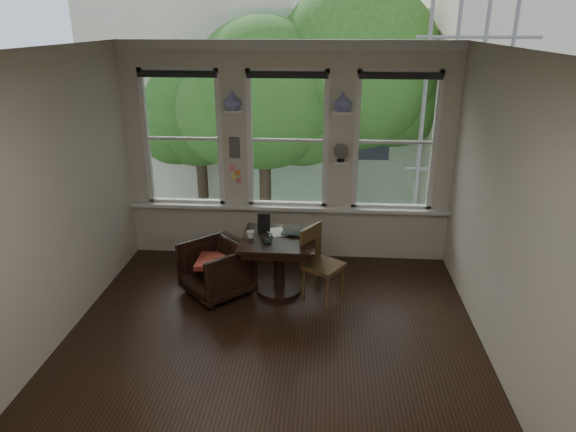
# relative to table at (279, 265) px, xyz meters

# --- Properties ---
(ground) EXTENTS (4.50, 4.50, 0.00)m
(ground) POSITION_rel_table_xyz_m (0.02, -1.09, -0.38)
(ground) COLOR black
(ground) RESTS_ON ground
(ceiling) EXTENTS (4.50, 4.50, 0.00)m
(ceiling) POSITION_rel_table_xyz_m (0.02, -1.09, 2.62)
(ceiling) COLOR silver
(ceiling) RESTS_ON ground
(wall_back) EXTENTS (4.50, 0.00, 4.50)m
(wall_back) POSITION_rel_table_xyz_m (0.02, 1.16, 1.12)
(wall_back) COLOR beige
(wall_back) RESTS_ON ground
(wall_front) EXTENTS (4.50, 0.00, 4.50)m
(wall_front) POSITION_rel_table_xyz_m (0.02, -3.34, 1.12)
(wall_front) COLOR beige
(wall_front) RESTS_ON ground
(wall_left) EXTENTS (0.00, 4.50, 4.50)m
(wall_left) POSITION_rel_table_xyz_m (-2.23, -1.09, 1.12)
(wall_left) COLOR beige
(wall_left) RESTS_ON ground
(wall_right) EXTENTS (0.00, 4.50, 4.50)m
(wall_right) POSITION_rel_table_xyz_m (2.27, -1.09, 1.12)
(wall_right) COLOR beige
(wall_right) RESTS_ON ground
(window_left) EXTENTS (1.10, 0.12, 1.90)m
(window_left) POSITION_rel_table_xyz_m (-1.43, 1.16, 1.32)
(window_left) COLOR white
(window_left) RESTS_ON ground
(window_center) EXTENTS (1.10, 0.12, 1.90)m
(window_center) POSITION_rel_table_xyz_m (0.02, 1.16, 1.32)
(window_center) COLOR white
(window_center) RESTS_ON ground
(window_right) EXTENTS (1.10, 0.12, 1.90)m
(window_right) POSITION_rel_table_xyz_m (1.47, 1.16, 1.32)
(window_right) COLOR white
(window_right) RESTS_ON ground
(shelf_left) EXTENTS (0.26, 0.16, 0.03)m
(shelf_left) POSITION_rel_table_xyz_m (-0.71, 1.06, 1.73)
(shelf_left) COLOR white
(shelf_left) RESTS_ON ground
(shelf_right) EXTENTS (0.26, 0.16, 0.03)m
(shelf_right) POSITION_rel_table_xyz_m (0.74, 1.06, 1.73)
(shelf_right) COLOR white
(shelf_right) RESTS_ON ground
(intercom) EXTENTS (0.14, 0.06, 0.28)m
(intercom) POSITION_rel_table_xyz_m (-0.71, 1.09, 1.23)
(intercom) COLOR #59544F
(intercom) RESTS_ON ground
(sticky_notes) EXTENTS (0.16, 0.01, 0.24)m
(sticky_notes) POSITION_rel_table_xyz_m (-0.71, 1.10, 0.88)
(sticky_notes) COLOR pink
(sticky_notes) RESTS_ON ground
(desk_fan) EXTENTS (0.20, 0.20, 0.24)m
(desk_fan) POSITION_rel_table_xyz_m (0.74, 1.04, 1.16)
(desk_fan) COLOR #59544F
(desk_fan) RESTS_ON ground
(vase_left) EXTENTS (0.24, 0.24, 0.25)m
(vase_left) POSITION_rel_table_xyz_m (-0.71, 1.06, 1.86)
(vase_left) COLOR silver
(vase_left) RESTS_ON shelf_left
(vase_right) EXTENTS (0.24, 0.24, 0.25)m
(vase_right) POSITION_rel_table_xyz_m (0.74, 1.06, 1.86)
(vase_right) COLOR silver
(vase_right) RESTS_ON shelf_right
(table) EXTENTS (0.90, 0.90, 0.75)m
(table) POSITION_rel_table_xyz_m (0.00, 0.00, 0.00)
(table) COLOR black
(table) RESTS_ON ground
(armchair_left) EXTENTS (1.04, 1.04, 0.68)m
(armchair_left) POSITION_rel_table_xyz_m (-0.77, -0.11, -0.04)
(armchair_left) COLOR black
(armchair_left) RESTS_ON ground
(cushion_red) EXTENTS (0.45, 0.45, 0.06)m
(cushion_red) POSITION_rel_table_xyz_m (-0.77, -0.11, 0.08)
(cushion_red) COLOR maroon
(cushion_red) RESTS_ON armchair_left
(side_chair_right) EXTENTS (0.58, 0.58, 0.92)m
(side_chair_right) POSITION_rel_table_xyz_m (0.55, -0.13, 0.09)
(side_chair_right) COLOR #3F2D16
(side_chair_right) RESTS_ON ground
(laptop) EXTENTS (0.39, 0.28, 0.03)m
(laptop) POSITION_rel_table_xyz_m (0.20, 0.03, 0.39)
(laptop) COLOR black
(laptop) RESTS_ON table
(mug) EXTENTS (0.10, 0.10, 0.09)m
(mug) POSITION_rel_table_xyz_m (-0.34, -0.04, 0.42)
(mug) COLOR white
(mug) RESTS_ON table
(drinking_glass) EXTENTS (0.17, 0.17, 0.11)m
(drinking_glass) POSITION_rel_table_xyz_m (-0.12, -0.19, 0.43)
(drinking_glass) COLOR white
(drinking_glass) RESTS_ON table
(tablet) EXTENTS (0.16, 0.08, 0.22)m
(tablet) POSITION_rel_table_xyz_m (-0.21, 0.20, 0.48)
(tablet) COLOR black
(tablet) RESTS_ON table
(papers) EXTENTS (0.31, 0.36, 0.00)m
(papers) POSITION_rel_table_xyz_m (-0.05, 0.16, 0.38)
(papers) COLOR silver
(papers) RESTS_ON table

